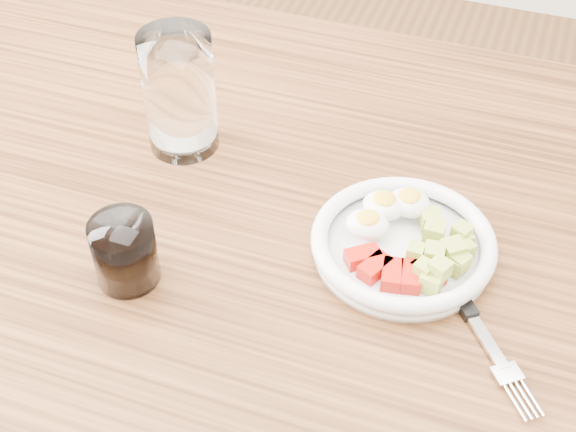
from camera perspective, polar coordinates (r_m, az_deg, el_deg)
The scene contains 5 objects.
dining_table at distance 0.92m, azimuth 0.38°, elevation -6.38°, with size 1.50×0.90×0.77m.
bowl at distance 0.84m, azimuth 8.21°, elevation -1.83°, with size 0.19×0.19×0.05m.
fork at distance 0.81m, azimuth 12.22°, elevation -5.86°, with size 0.15×0.19×0.01m.
water_glass at distance 0.94m, azimuth -7.74°, elevation 8.67°, with size 0.08×0.08×0.15m, color white.
coffee_glass at distance 0.81m, azimuth -11.53°, elevation -2.54°, with size 0.06×0.06×0.07m.
Camera 1 is at (0.19, -0.56, 1.38)m, focal length 50.00 mm.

